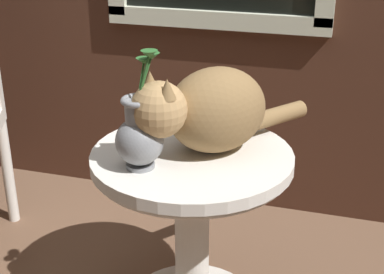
# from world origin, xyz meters

# --- Properties ---
(wicker_side_table) EXTENTS (0.59, 0.59, 0.58)m
(wicker_side_table) POSITION_xyz_m (0.20, 0.08, 0.41)
(wicker_side_table) COLOR silver
(wicker_side_table) RESTS_ON ground_plane
(cat) EXTENTS (0.43, 0.52, 0.26)m
(cat) POSITION_xyz_m (0.24, 0.11, 0.71)
(cat) COLOR olive
(cat) RESTS_ON wicker_side_table
(pewter_vase_with_ivy) EXTENTS (0.13, 0.13, 0.33)m
(pewter_vase_with_ivy) POSITION_xyz_m (0.09, -0.05, 0.68)
(pewter_vase_with_ivy) COLOR gray
(pewter_vase_with_ivy) RESTS_ON wicker_side_table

